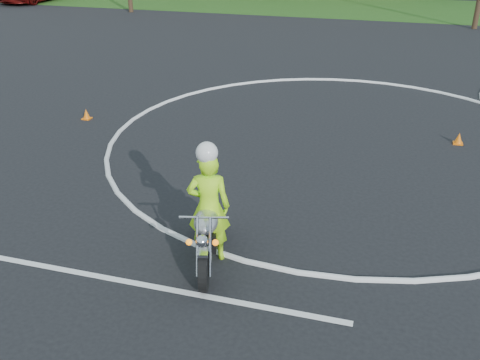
# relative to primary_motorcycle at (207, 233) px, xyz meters

# --- Properties ---
(ground) EXTENTS (120.00, 120.00, 0.00)m
(ground) POSITION_rel_primary_motorcycle_xyz_m (1.55, 3.07, -0.57)
(ground) COLOR black
(ground) RESTS_ON ground
(grass_strip) EXTENTS (120.00, 10.00, 0.02)m
(grass_strip) POSITION_rel_primary_motorcycle_xyz_m (1.55, 30.07, -0.56)
(grass_strip) COLOR #1E4714
(grass_strip) RESTS_ON ground
(course_markings) EXTENTS (19.05, 19.05, 0.12)m
(course_markings) POSITION_rel_primary_motorcycle_xyz_m (3.72, 7.42, -0.56)
(course_markings) COLOR silver
(course_markings) RESTS_ON ground
(primary_motorcycle) EXTENTS (0.85, 2.19, 1.17)m
(primary_motorcycle) POSITION_rel_primary_motorcycle_xyz_m (0.00, 0.00, 0.00)
(primary_motorcycle) COLOR black
(primary_motorcycle) RESTS_ON ground
(rider_primary_grp) EXTENTS (0.81, 0.64, 2.17)m
(rider_primary_grp) POSITION_rel_primary_motorcycle_xyz_m (-0.01, 0.14, 0.48)
(rider_primary_grp) COLOR #B0FF1A
(rider_primary_grp) RESTS_ON ground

